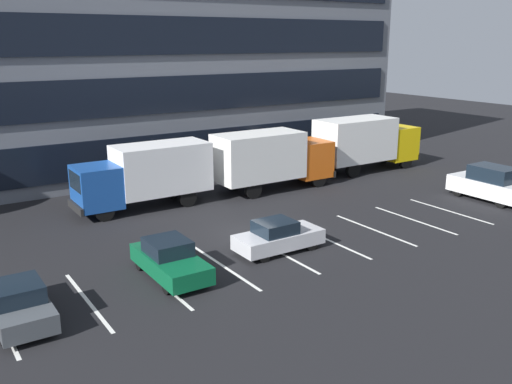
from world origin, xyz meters
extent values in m
plane|color=black|center=(0.00, 0.00, 0.00)|extent=(120.00, 120.00, 0.00)
cube|color=slate|center=(0.00, 18.00, 9.00)|extent=(41.84, 12.82, 18.00)
cube|color=black|center=(0.00, 11.53, 1.98)|extent=(40.16, 0.16, 2.30)
cube|color=black|center=(0.00, 11.53, 5.58)|extent=(40.16, 0.16, 2.30)
cube|color=black|center=(0.00, 11.53, 9.18)|extent=(40.16, 0.16, 2.30)
cube|color=silver|center=(-11.20, -2.91, 0.00)|extent=(0.14, 5.40, 0.01)
cube|color=silver|center=(-8.40, -2.91, 0.00)|extent=(0.14, 5.40, 0.01)
cube|color=silver|center=(-5.60, -2.91, 0.00)|extent=(0.14, 5.40, 0.01)
cube|color=silver|center=(-2.80, -2.91, 0.00)|extent=(0.14, 5.40, 0.01)
cube|color=silver|center=(0.00, -2.91, 0.00)|extent=(0.14, 5.40, 0.01)
cube|color=silver|center=(2.80, -2.91, 0.00)|extent=(0.14, 5.40, 0.01)
cube|color=silver|center=(5.60, -2.91, 0.00)|extent=(0.14, 5.40, 0.01)
cube|color=silver|center=(8.40, -2.91, 0.00)|extent=(0.14, 5.40, 0.01)
cube|color=silver|center=(11.20, -2.91, 0.00)|extent=(0.14, 5.40, 0.01)
cube|color=#D85914|center=(8.56, 6.05, 1.64)|extent=(2.26, 2.47, 2.26)
cube|color=black|center=(9.67, 6.05, 2.10)|extent=(0.06, 2.07, 0.99)
cube|color=white|center=(4.76, 6.05, 2.21)|extent=(5.34, 2.57, 2.77)
cube|color=black|center=(9.74, 6.05, 0.67)|extent=(0.21, 2.47, 0.41)
cylinder|color=black|center=(8.56, 7.11, 0.51)|extent=(1.03, 0.31, 1.03)
cylinder|color=black|center=(8.56, 4.99, 0.51)|extent=(1.03, 0.31, 1.03)
cylinder|color=black|center=(3.69, 7.11, 0.51)|extent=(1.03, 0.31, 1.03)
cylinder|color=black|center=(3.69, 4.99, 0.51)|extent=(1.03, 0.31, 1.03)
cube|color=#194799|center=(-4.91, 6.63, 1.58)|extent=(2.17, 2.37, 2.17)
cube|color=black|center=(-5.98, 6.63, 2.02)|extent=(0.06, 1.99, 0.96)
cube|color=white|center=(-1.26, 6.63, 2.12)|extent=(5.14, 2.47, 2.67)
cube|color=black|center=(-6.05, 6.63, 0.64)|extent=(0.20, 2.37, 0.40)
cylinder|color=black|center=(-4.91, 5.61, 0.49)|extent=(0.99, 0.30, 0.99)
cylinder|color=black|center=(-4.91, 7.65, 0.49)|extent=(0.99, 0.30, 0.99)
cylinder|color=black|center=(-0.23, 5.61, 0.49)|extent=(0.99, 0.30, 0.99)
cylinder|color=black|center=(-0.23, 7.65, 0.49)|extent=(0.99, 0.30, 0.99)
cube|color=yellow|center=(17.12, 6.76, 1.71)|extent=(2.35, 2.56, 2.35)
cube|color=black|center=(18.28, 6.76, 2.18)|extent=(0.06, 2.15, 1.03)
cube|color=white|center=(13.18, 6.76, 2.29)|extent=(5.55, 2.67, 2.88)
cube|color=black|center=(18.35, 6.76, 0.69)|extent=(0.21, 2.56, 0.43)
cylinder|color=black|center=(17.12, 7.86, 0.53)|extent=(1.07, 0.32, 1.07)
cylinder|color=black|center=(17.12, 5.65, 0.53)|extent=(1.07, 0.32, 1.07)
cylinder|color=black|center=(12.07, 7.86, 0.53)|extent=(1.07, 0.32, 1.07)
cylinder|color=black|center=(12.07, 5.65, 0.53)|extent=(1.07, 0.32, 1.07)
cube|color=white|center=(14.89, -2.62, 0.73)|extent=(1.88, 4.43, 0.92)
cube|color=black|center=(14.89, -2.85, 1.60)|extent=(1.65, 2.44, 0.82)
cylinder|color=black|center=(14.07, -1.21, 0.33)|extent=(0.21, 0.66, 0.66)
cylinder|color=black|center=(15.71, -1.21, 0.33)|extent=(0.21, 0.66, 0.66)
cylinder|color=black|center=(14.07, -4.04, 0.33)|extent=(0.21, 0.66, 0.66)
cube|color=silver|center=(0.09, -2.63, 0.54)|extent=(3.93, 1.64, 0.64)
cube|color=black|center=(-0.10, -2.63, 1.13)|extent=(1.65, 1.45, 0.55)
cylinder|color=black|center=(1.35, -1.92, 0.27)|extent=(0.55, 0.20, 0.55)
cylinder|color=black|center=(1.35, -3.34, 0.27)|extent=(0.55, 0.20, 0.55)
cylinder|color=black|center=(-1.16, -1.92, 0.27)|extent=(0.55, 0.20, 0.55)
cylinder|color=black|center=(-1.16, -3.34, 0.27)|extent=(0.55, 0.20, 0.55)
cube|color=#0C5933|center=(-5.03, -2.59, 0.57)|extent=(1.73, 4.12, 0.67)
cube|color=black|center=(-5.03, -2.39, 1.19)|extent=(1.52, 1.73, 0.58)
cylinder|color=black|center=(-4.29, -3.91, 0.29)|extent=(0.21, 0.58, 0.58)
cylinder|color=black|center=(-5.78, -3.91, 0.29)|extent=(0.21, 0.58, 0.58)
cylinder|color=black|center=(-4.29, -1.28, 0.29)|extent=(0.21, 0.58, 0.58)
cylinder|color=black|center=(-5.78, -1.28, 0.29)|extent=(0.21, 0.58, 0.58)
cube|color=#474C51|center=(-10.69, -3.13, 0.55)|extent=(1.67, 3.98, 0.65)
cube|color=black|center=(-10.69, -3.33, 1.15)|extent=(1.47, 1.67, 0.56)
cylinder|color=black|center=(-9.97, -1.85, 0.28)|extent=(0.20, 0.56, 0.56)
cylinder|color=black|center=(-11.41, -4.40, 0.28)|extent=(0.20, 0.56, 0.56)
cylinder|color=black|center=(-9.97, -4.40, 0.28)|extent=(0.20, 0.56, 0.56)
camera|label=1|loc=(-13.26, -21.28, 8.96)|focal=39.19mm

